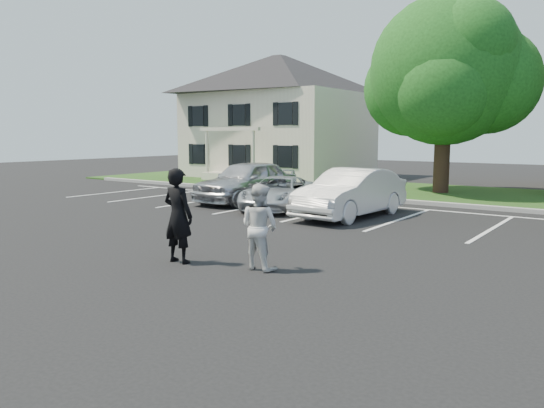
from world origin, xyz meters
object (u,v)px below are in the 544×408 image
object	(u,v)px
tree	(448,74)
man_black_suit	(178,216)
house	(279,116)
car_silver_minivan	(279,193)
car_white_sedan	(351,193)
car_silver_west	(247,181)
man_white_shirt	(259,227)

from	to	relation	value
tree	man_black_suit	xyz separation A→B (m)	(-0.36, -16.36, -4.35)
house	car_silver_minivan	bearing A→B (deg)	-55.20
tree	car_white_sedan	xyz separation A→B (m)	(-0.29, -8.62, -4.56)
house	tree	world-z (taller)	tree
house	car_white_sedan	bearing A→B (deg)	-47.16
tree	man_black_suit	size ratio (longest dim) A/B	4.40
tree	car_white_sedan	world-z (taller)	tree
tree	car_silver_minivan	world-z (taller)	tree
tree	car_silver_west	size ratio (longest dim) A/B	1.79
car_silver_minivan	car_white_sedan	size ratio (longest dim) A/B	0.89
car_white_sedan	house	bearing A→B (deg)	136.68
house	tree	bearing A→B (deg)	-17.62
man_black_suit	car_white_sedan	world-z (taller)	man_black_suit
man_black_suit	man_white_shirt	bearing A→B (deg)	-163.99
tree	car_white_sedan	distance (m)	9.75
house	car_white_sedan	distance (m)	17.11
car_silver_west	car_silver_minivan	xyz separation A→B (m)	(2.20, -0.93, -0.25)
man_black_suit	man_white_shirt	size ratio (longest dim) A/B	1.16
car_white_sedan	car_silver_minivan	bearing A→B (deg)	-178.76
tree	car_silver_minivan	bearing A→B (deg)	-110.98
tree	man_black_suit	bearing A→B (deg)	-91.26
car_silver_west	car_white_sedan	bearing A→B (deg)	-10.11
man_white_shirt	car_white_sedan	distance (m)	7.38
man_white_shirt	car_silver_west	xyz separation A→B (m)	(-6.81, 8.25, -0.02)
house	man_white_shirt	size ratio (longest dim) A/B	5.98
car_silver_minivan	house	bearing A→B (deg)	108.63
house	car_silver_west	xyz separation A→B (m)	(6.29, -11.29, -2.99)
man_black_suit	car_silver_west	xyz separation A→B (m)	(-5.09, 8.80, -0.16)
car_silver_west	car_silver_minivan	size ratio (longest dim) A/B	1.16
man_white_shirt	car_silver_west	distance (m)	10.70
man_black_suit	car_white_sedan	size ratio (longest dim) A/B	0.42
car_silver_minivan	car_white_sedan	distance (m)	2.97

